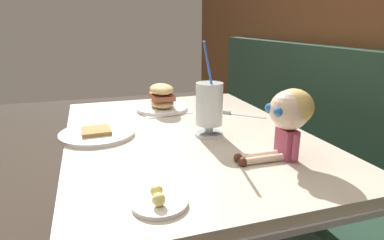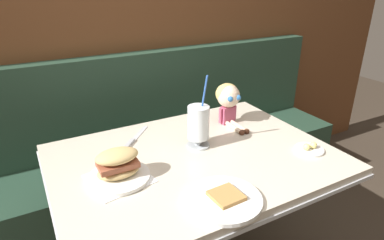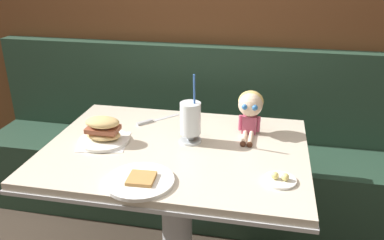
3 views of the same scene
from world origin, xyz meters
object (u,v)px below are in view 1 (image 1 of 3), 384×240
Objects in this scene: butter_knife at (228,113)px; seated_doll at (289,114)px; sandwich_plate at (162,100)px; milkshake_glass at (209,107)px; toast_plate at (97,133)px; butter_saucer at (159,201)px.

butter_knife is 0.49m from seated_doll.
butter_knife is (0.14, 0.25, -0.04)m from sandwich_plate.
seated_doll is (0.24, 0.14, 0.03)m from milkshake_glass.
butter_knife is at bearing 61.57° from sandwich_plate.
milkshake_glass is 1.44× the size of seated_doll.
butter_saucer is (0.49, 0.11, 0.00)m from toast_plate.
butter_saucer reaches higher than toast_plate.
seated_doll is (-0.14, 0.39, 0.12)m from butter_saucer.
butter_saucer is 0.65× the size of butter_knife.
milkshake_glass reaches higher than butter_saucer.
butter_saucer is at bearing 12.16° from toast_plate.
sandwich_plate is at bearing 132.26° from toast_plate.
butter_knife is at bearing 143.03° from milkshake_glass.
toast_plate reaches higher than butter_knife.
milkshake_glass reaches higher than toast_plate.
butter_knife is at bearing 175.93° from seated_doll.
toast_plate is 0.39m from milkshake_glass.
sandwich_plate is at bearing -160.32° from seated_doll.
toast_plate is at bearing -77.37° from butter_knife.
sandwich_plate is at bearing -167.96° from milkshake_glass.
milkshake_glass is at bearing 12.04° from sandwich_plate.
milkshake_glass is 0.28m from seated_doll.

